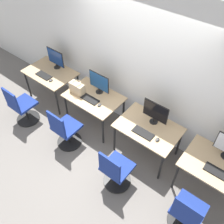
{
  "coord_description": "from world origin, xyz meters",
  "views": [
    {
      "loc": [
        1.85,
        -2.18,
        3.95
      ],
      "look_at": [
        0.0,
        0.15,
        0.87
      ],
      "focal_mm": 40.0,
      "sensor_mm": 36.0,
      "label": 1
    }
  ],
  "objects_px": {
    "keyboard_far_left": "(44,75)",
    "mouse_right": "(158,140)",
    "mouse_far_left": "(51,80)",
    "keyboard_right": "(143,133)",
    "office_chair_right": "(115,171)",
    "monitor_left": "(99,82)",
    "monitor_far_left": "(56,58)",
    "keyboard_far_right": "(217,172)",
    "office_chair_left": "(65,131)",
    "office_chair_far_left": "(22,108)",
    "keyboard_left": "(90,99)",
    "monitor_right": "(155,112)",
    "mouse_left": "(99,105)",
    "handbag": "(77,88)",
    "office_chair_far_right": "(186,214)"
  },
  "relations": [
    {
      "from": "keyboard_far_left",
      "to": "mouse_right",
      "type": "distance_m",
      "value": 2.75
    },
    {
      "from": "mouse_far_left",
      "to": "keyboard_right",
      "type": "bearing_deg",
      "value": 0.52
    },
    {
      "from": "office_chair_right",
      "to": "monitor_left",
      "type": "bearing_deg",
      "value": 139.28
    },
    {
      "from": "monitor_far_left",
      "to": "keyboard_far_right",
      "type": "distance_m",
      "value": 3.75
    },
    {
      "from": "office_chair_left",
      "to": "mouse_right",
      "type": "bearing_deg",
      "value": 21.85
    },
    {
      "from": "office_chair_far_left",
      "to": "keyboard_left",
      "type": "relative_size",
      "value": 2.5
    },
    {
      "from": "keyboard_left",
      "to": "office_chair_left",
      "type": "height_order",
      "value": "office_chair_left"
    },
    {
      "from": "monitor_right",
      "to": "mouse_right",
      "type": "distance_m",
      "value": 0.46
    },
    {
      "from": "monitor_left",
      "to": "keyboard_left",
      "type": "relative_size",
      "value": 1.26
    },
    {
      "from": "mouse_left",
      "to": "office_chair_left",
      "type": "bearing_deg",
      "value": -114.64
    },
    {
      "from": "handbag",
      "to": "monitor_far_left",
      "type": "bearing_deg",
      "value": 160.75
    },
    {
      "from": "monitor_left",
      "to": "office_chair_right",
      "type": "bearing_deg",
      "value": -40.72
    },
    {
      "from": "keyboard_far_left",
      "to": "keyboard_far_right",
      "type": "bearing_deg",
      "value": 0.79
    },
    {
      "from": "monitor_left",
      "to": "mouse_left",
      "type": "distance_m",
      "value": 0.44
    },
    {
      "from": "mouse_far_left",
      "to": "office_chair_far_right",
      "type": "relative_size",
      "value": 0.1
    },
    {
      "from": "keyboard_far_left",
      "to": "office_chair_left",
      "type": "height_order",
      "value": "office_chair_left"
    },
    {
      "from": "keyboard_far_left",
      "to": "monitor_far_left",
      "type": "bearing_deg",
      "value": 90.0
    },
    {
      "from": "monitor_left",
      "to": "keyboard_right",
      "type": "xyz_separation_m",
      "value": [
        1.24,
        -0.34,
        -0.23
      ]
    },
    {
      "from": "office_chair_left",
      "to": "office_chair_right",
      "type": "relative_size",
      "value": 1.0
    },
    {
      "from": "monitor_right",
      "to": "keyboard_far_right",
      "type": "relative_size",
      "value": 1.26
    },
    {
      "from": "monitor_far_left",
      "to": "keyboard_far_right",
      "type": "relative_size",
      "value": 1.26
    },
    {
      "from": "mouse_left",
      "to": "keyboard_right",
      "type": "height_order",
      "value": "mouse_left"
    },
    {
      "from": "office_chair_far_right",
      "to": "handbag",
      "type": "height_order",
      "value": "handbag"
    },
    {
      "from": "monitor_right",
      "to": "keyboard_far_right",
      "type": "bearing_deg",
      "value": -12.48
    },
    {
      "from": "office_chair_far_left",
      "to": "keyboard_far_left",
      "type": "bearing_deg",
      "value": 95.16
    },
    {
      "from": "mouse_left",
      "to": "office_chair_right",
      "type": "xyz_separation_m",
      "value": [
        0.95,
        -0.74,
        -0.36
      ]
    },
    {
      "from": "mouse_left",
      "to": "handbag",
      "type": "xyz_separation_m",
      "value": [
        -0.57,
        0.01,
        0.1
      ]
    },
    {
      "from": "monitor_far_left",
      "to": "monitor_right",
      "type": "relative_size",
      "value": 1.0
    },
    {
      "from": "monitor_right",
      "to": "office_chair_right",
      "type": "bearing_deg",
      "value": -92.32
    },
    {
      "from": "mouse_far_left",
      "to": "office_chair_left",
      "type": "xyz_separation_m",
      "value": [
        0.95,
        -0.58,
        -0.36
      ]
    },
    {
      "from": "office_chair_far_left",
      "to": "handbag",
      "type": "distance_m",
      "value": 1.24
    },
    {
      "from": "keyboard_far_left",
      "to": "mouse_right",
      "type": "bearing_deg",
      "value": 0.37
    },
    {
      "from": "office_chair_right",
      "to": "keyboard_far_right",
      "type": "xyz_separation_m",
      "value": [
        1.28,
        0.75,
        0.35
      ]
    },
    {
      "from": "keyboard_left",
      "to": "monitor_right",
      "type": "distance_m",
      "value": 1.29
    },
    {
      "from": "keyboard_right",
      "to": "office_chair_right",
      "type": "bearing_deg",
      "value": -93.42
    },
    {
      "from": "office_chair_left",
      "to": "handbag",
      "type": "bearing_deg",
      "value": 112.29
    },
    {
      "from": "keyboard_far_left",
      "to": "keyboard_far_right",
      "type": "distance_m",
      "value": 3.73
    },
    {
      "from": "keyboard_left",
      "to": "handbag",
      "type": "xyz_separation_m",
      "value": [
        -0.32,
        -0.0,
        0.11
      ]
    },
    {
      "from": "office_chair_left",
      "to": "office_chair_far_left",
      "type": "bearing_deg",
      "value": -174.15
    },
    {
      "from": "office_chair_left",
      "to": "office_chair_far_right",
      "type": "relative_size",
      "value": 1.0
    },
    {
      "from": "office_chair_right",
      "to": "monitor_far_left",
      "type": "bearing_deg",
      "value": 156.22
    },
    {
      "from": "office_chair_right",
      "to": "office_chair_far_right",
      "type": "bearing_deg",
      "value": 3.97
    },
    {
      "from": "mouse_far_left",
      "to": "keyboard_far_left",
      "type": "bearing_deg",
      "value": 174.21
    },
    {
      "from": "mouse_far_left",
      "to": "mouse_right",
      "type": "bearing_deg",
      "value": 0.98
    },
    {
      "from": "keyboard_far_right",
      "to": "office_chair_far_right",
      "type": "xyz_separation_m",
      "value": [
        -0.07,
        -0.66,
        -0.35
      ]
    },
    {
      "from": "office_chair_left",
      "to": "office_chair_far_right",
      "type": "height_order",
      "value": "same"
    },
    {
      "from": "keyboard_right",
      "to": "mouse_right",
      "type": "bearing_deg",
      "value": 4.87
    },
    {
      "from": "monitor_right",
      "to": "office_chair_far_right",
      "type": "distance_m",
      "value": 1.61
    },
    {
      "from": "mouse_left",
      "to": "mouse_right",
      "type": "bearing_deg",
      "value": -1.23
    },
    {
      "from": "monitor_far_left",
      "to": "office_chair_left",
      "type": "xyz_separation_m",
      "value": [
        1.19,
        -0.99,
        -0.58
      ]
    }
  ]
}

